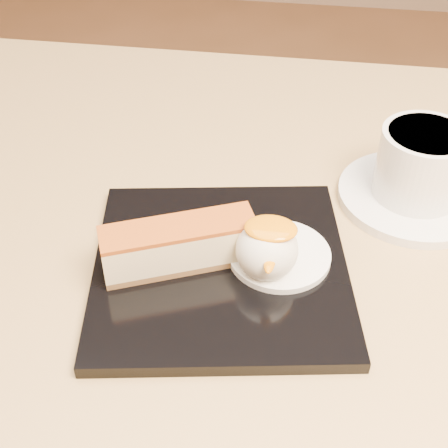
% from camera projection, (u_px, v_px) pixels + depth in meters
% --- Properties ---
extents(table, '(0.80, 0.80, 0.72)m').
position_uv_depth(table, '(205.00, 347.00, 0.68)').
color(table, black).
rests_on(table, ground).
extents(dessert_plate, '(0.25, 0.25, 0.01)m').
position_uv_depth(dessert_plate, '(221.00, 268.00, 0.55)').
color(dessert_plate, black).
rests_on(dessert_plate, table).
extents(cheesecake, '(0.13, 0.08, 0.04)m').
position_uv_depth(cheesecake, '(179.00, 245.00, 0.53)').
color(cheesecake, brown).
rests_on(cheesecake, dessert_plate).
extents(cream_smear, '(0.09, 0.09, 0.01)m').
position_uv_depth(cream_smear, '(279.00, 255.00, 0.55)').
color(cream_smear, white).
rests_on(cream_smear, dessert_plate).
extents(ice_cream_scoop, '(0.05, 0.05, 0.05)m').
position_uv_depth(ice_cream_scoop, '(267.00, 250.00, 0.52)').
color(ice_cream_scoop, white).
rests_on(ice_cream_scoop, cream_smear).
extents(mango_sauce, '(0.04, 0.03, 0.01)m').
position_uv_depth(mango_sauce, '(271.00, 228.00, 0.51)').
color(mango_sauce, orange).
rests_on(mango_sauce, ice_cream_scoop).
extents(mint_sprig, '(0.03, 0.02, 0.00)m').
position_uv_depth(mint_sprig, '(250.00, 230.00, 0.57)').
color(mint_sprig, '#297E3A').
rests_on(mint_sprig, cream_smear).
extents(saucer, '(0.15, 0.15, 0.01)m').
position_uv_depth(saucer, '(413.00, 196.00, 0.63)').
color(saucer, white).
rests_on(saucer, table).
extents(coffee_cup, '(0.11, 0.09, 0.07)m').
position_uv_depth(coffee_cup, '(424.00, 163.00, 0.60)').
color(coffee_cup, white).
rests_on(coffee_cup, saucer).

